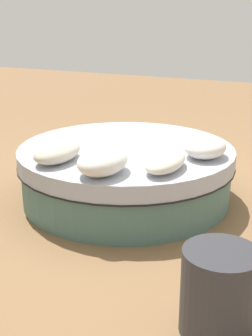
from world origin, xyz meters
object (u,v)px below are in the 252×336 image
round_bed (126,172)px  side_table (219,292)px  throw_pillow_0 (57,152)px  throw_pillow_3 (205,147)px  throw_pillow_2 (165,161)px  throw_pillow_1 (103,161)px

round_bed → side_table: round_bed is taller
throw_pillow_0 → side_table: bearing=-119.6°
throw_pillow_3 → side_table: (-1.59, -0.54, -0.36)m
throw_pillow_2 → side_table: throw_pillow_2 is taller
throw_pillow_2 → throw_pillow_3: bearing=-23.1°
round_bed → throw_pillow_3: 0.84m
round_bed → throw_pillow_0: bearing=150.5°
round_bed → throw_pillow_2: throw_pillow_2 is taller
round_bed → side_table: 2.05m
throw_pillow_1 → side_table: 1.48m
throw_pillow_2 → side_table: 1.39m
throw_pillow_1 → throw_pillow_3: 0.98m
throw_pillow_1 → throw_pillow_2: 0.51m
throw_pillow_0 → throw_pillow_3: throw_pillow_3 is taller
round_bed → throw_pillow_2: 0.80m
throw_pillow_0 → throw_pillow_3: bearing=-60.1°
throw_pillow_0 → throw_pillow_2: 0.94m
throw_pillow_0 → throw_pillow_2: bearing=-79.3°
round_bed → throw_pillow_0: throw_pillow_0 is taller
throw_pillow_3 → side_table: size_ratio=0.86×
round_bed → side_table: (-1.58, -1.31, -0.01)m
throw_pillow_1 → throw_pillow_2: throw_pillow_1 is taller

